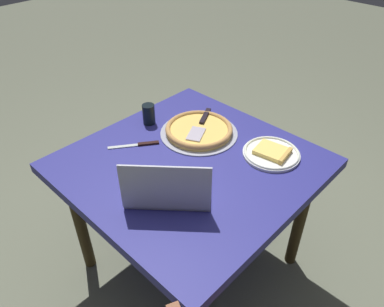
{
  "coord_description": "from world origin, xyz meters",
  "views": [
    {
      "loc": [
        -0.93,
        -0.91,
        1.76
      ],
      "look_at": [
        0.02,
        0.01,
        0.76
      ],
      "focal_mm": 34.17,
      "sensor_mm": 36.0,
      "label": 1
    }
  ],
  "objects": [
    {
      "name": "drink_cup",
      "position": [
        0.09,
        0.38,
        0.79
      ],
      "size": [
        0.06,
        0.06,
        0.11
      ],
      "color": "black",
      "rests_on": "dining_table"
    },
    {
      "name": "laptop",
      "position": [
        -0.22,
        -0.1,
        0.78
      ],
      "size": [
        0.41,
        0.41,
        0.22
      ],
      "color": "#ACAFBA",
      "rests_on": "dining_table"
    },
    {
      "name": "table_knife",
      "position": [
        -0.08,
        0.27,
        0.74
      ],
      "size": [
        0.21,
        0.16,
        0.01
      ],
      "color": "silver",
      "rests_on": "dining_table"
    },
    {
      "name": "pizza_tray",
      "position": [
        0.19,
        0.13,
        0.75
      ],
      "size": [
        0.39,
        0.39,
        0.04
      ],
      "color": "#9699AC",
      "rests_on": "dining_table"
    },
    {
      "name": "dining_table",
      "position": [
        0.0,
        0.0,
        0.65
      ],
      "size": [
        1.03,
        1.02,
        0.73
      ],
      "color": "navy",
      "rests_on": "ground_plane"
    },
    {
      "name": "pizza_plate",
      "position": [
        0.29,
        -0.24,
        0.75
      ],
      "size": [
        0.26,
        0.26,
        0.04
      ],
      "color": "white",
      "rests_on": "dining_table"
    },
    {
      "name": "ground_plane",
      "position": [
        0.0,
        0.0,
        0.0
      ],
      "size": [
        12.0,
        12.0,
        0.0
      ],
      "primitive_type": "plane",
      "color": "#616652"
    }
  ]
}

